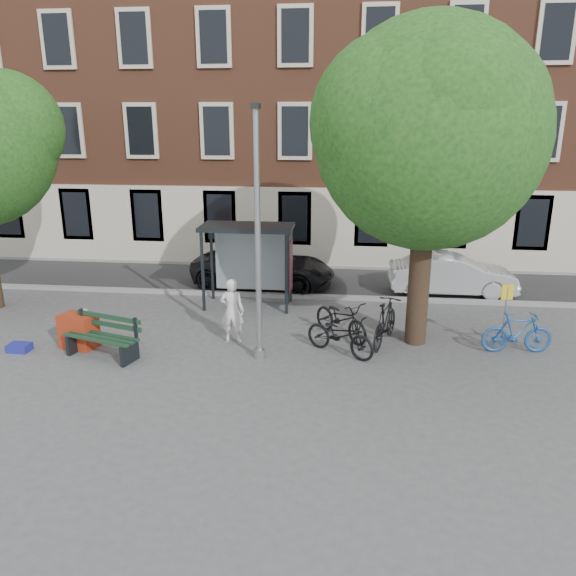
% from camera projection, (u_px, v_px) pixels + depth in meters
% --- Properties ---
extents(ground, '(90.00, 90.00, 0.00)m').
position_uv_depth(ground, '(260.00, 358.00, 14.14)').
color(ground, '#4C4C4F').
rests_on(ground, ground).
extents(road, '(40.00, 4.00, 0.01)m').
position_uv_depth(road, '(289.00, 281.00, 20.80)').
color(road, '#28282B').
rests_on(road, ground).
extents(curb_near, '(40.00, 0.25, 0.12)m').
position_uv_depth(curb_near, '(283.00, 296.00, 18.88)').
color(curb_near, gray).
rests_on(curb_near, ground).
extents(curb_far, '(40.00, 0.25, 0.12)m').
position_uv_depth(curb_far, '(295.00, 266.00, 22.68)').
color(curb_far, gray).
rests_on(curb_far, ground).
extents(building_row, '(30.00, 8.00, 14.00)m').
position_uv_depth(building_row, '(304.00, 89.00, 24.45)').
color(building_row, brown).
rests_on(building_row, ground).
extents(lamppost, '(0.28, 0.35, 6.11)m').
position_uv_depth(lamppost, '(258.00, 250.00, 13.33)').
color(lamppost, '#9EA0A3').
rests_on(lamppost, ground).
extents(tree_right, '(5.76, 5.60, 8.20)m').
position_uv_depth(tree_right, '(431.00, 126.00, 13.40)').
color(tree_right, black).
rests_on(tree_right, ground).
extents(bus_shelter, '(2.85, 1.45, 2.62)m').
position_uv_depth(bus_shelter, '(260.00, 247.00, 17.55)').
color(bus_shelter, '#1E2328').
rests_on(bus_shelter, ground).
extents(painter, '(0.66, 0.44, 1.76)m').
position_uv_depth(painter, '(232.00, 311.00, 14.93)').
color(painter, white).
rests_on(painter, ground).
extents(bench, '(2.09, 1.20, 1.03)m').
position_uv_depth(bench, '(103.00, 339.00, 14.12)').
color(bench, '#1E2328').
rests_on(bench, ground).
extents(bike_a, '(2.05, 1.65, 1.05)m').
position_uv_depth(bike_a, '(340.00, 335.00, 14.22)').
color(bike_a, black).
rests_on(bike_a, ground).
extents(bike_b, '(1.83, 0.66, 1.08)m').
position_uv_depth(bike_b, '(517.00, 333.00, 14.33)').
color(bike_b, '#1C4E9C').
rests_on(bike_b, ground).
extents(bike_c, '(1.92, 2.03, 1.09)m').
position_uv_depth(bike_c, '(341.00, 319.00, 15.31)').
color(bike_c, black).
rests_on(bike_c, ground).
extents(bike_d, '(1.19, 2.12, 1.23)m').
position_uv_depth(bike_d, '(385.00, 322.00, 14.86)').
color(bike_d, black).
rests_on(bike_d, ground).
extents(car_dark, '(5.18, 2.69, 1.39)m').
position_uv_depth(car_dark, '(264.00, 267.00, 19.97)').
color(car_dark, black).
rests_on(car_dark, ground).
extents(car_silver, '(4.24, 1.58, 1.38)m').
position_uv_depth(car_silver, '(452.00, 274.00, 19.05)').
color(car_silver, '#B0B4B8').
rests_on(car_silver, ground).
extents(red_stand, '(1.01, 0.79, 0.90)m').
position_uv_depth(red_stand, '(79.00, 331.00, 14.68)').
color(red_stand, '#9B2C14').
rests_on(red_stand, ground).
extents(blue_crate, '(0.57, 0.43, 0.20)m').
position_uv_depth(blue_crate, '(19.00, 347.00, 14.53)').
color(blue_crate, navy).
rests_on(blue_crate, ground).
extents(bucket_a, '(0.36, 0.36, 0.36)m').
position_uv_depth(bucket_a, '(90.00, 328.00, 15.63)').
color(bucket_a, silver).
rests_on(bucket_a, ground).
extents(bucket_b, '(0.36, 0.36, 0.36)m').
position_uv_depth(bucket_b, '(87.00, 331.00, 15.45)').
color(bucket_b, white).
rests_on(bucket_b, ground).
extents(bucket_c, '(0.34, 0.34, 0.36)m').
position_uv_depth(bucket_c, '(83.00, 316.00, 16.58)').
color(bucket_c, silver).
rests_on(bucket_c, ground).
extents(notice_sign, '(0.30, 0.07, 1.75)m').
position_uv_depth(notice_sign, '(506.00, 304.00, 14.35)').
color(notice_sign, '#9EA0A3').
rests_on(notice_sign, ground).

